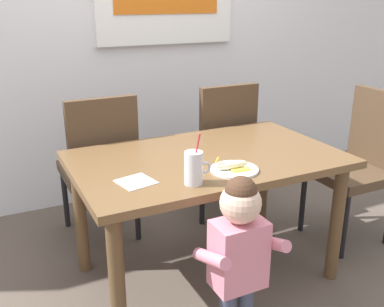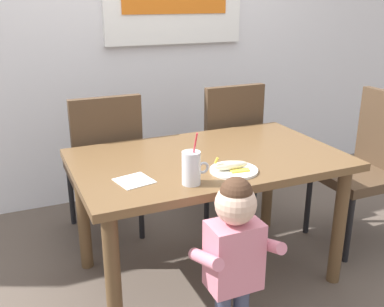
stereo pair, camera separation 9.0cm
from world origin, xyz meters
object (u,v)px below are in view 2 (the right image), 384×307
object	(u,v)px
dining_chair_far	(368,160)
peeled_banana	(232,166)
paper_napkin	(134,181)
dining_chair_left	(105,159)
snack_plate	(234,170)
dining_table	(208,173)
toddler_standing	(234,248)
dining_chair_right	(225,142)
milk_cup	(192,170)

from	to	relation	value
dining_chair_far	peeled_banana	size ratio (longest dim) A/B	5.52
dining_chair_far	paper_napkin	bearing A→B (deg)	-85.02
dining_chair_left	snack_plate	distance (m)	0.99
peeled_banana	dining_table	bearing A→B (deg)	91.09
snack_plate	toddler_standing	bearing A→B (deg)	-117.48
dining_chair_right	peeled_banana	distance (m)	1.00
paper_napkin	dining_table	bearing A→B (deg)	20.46
dining_chair_left	dining_chair_right	xyz separation A→B (m)	(0.85, 0.00, 0.00)
dining_chair_far	peeled_banana	world-z (taller)	dining_chair_far
dining_table	peeled_banana	bearing A→B (deg)	-88.91
dining_table	dining_chair_far	xyz separation A→B (m)	(1.09, -0.03, -0.08)
toddler_standing	dining_chair_left	bearing A→B (deg)	101.88
dining_chair_left	peeled_banana	distance (m)	0.99
dining_chair_far	paper_napkin	xyz separation A→B (m)	(-1.54, -0.13, 0.17)
toddler_standing	paper_napkin	world-z (taller)	toddler_standing
dining_chair_left	toddler_standing	size ratio (longest dim) A/B	1.15
dining_chair_right	toddler_standing	xyz separation A→B (m)	(-0.60, -1.21, -0.02)
dining_chair_left	toddler_standing	bearing A→B (deg)	101.88
dining_chair_left	dining_chair_far	size ratio (longest dim) A/B	1.00
milk_cup	snack_plate	bearing A→B (deg)	12.60
toddler_standing	peeled_banana	distance (m)	0.43
dining_chair_left	toddler_standing	world-z (taller)	dining_chair_left
toddler_standing	paper_napkin	bearing A→B (deg)	125.98
dining_chair_left	toddler_standing	distance (m)	1.24
paper_napkin	peeled_banana	bearing A→B (deg)	-9.41
dining_table	milk_cup	bearing A→B (deg)	-127.20
dining_chair_left	paper_napkin	xyz separation A→B (m)	(-0.04, -0.80, 0.17)
dining_chair_left	milk_cup	world-z (taller)	milk_cup
dining_chair_right	peeled_banana	xyz separation A→B (m)	(-0.43, -0.88, 0.20)
dining_chair_left	peeled_banana	bearing A→B (deg)	115.29
peeled_banana	paper_napkin	world-z (taller)	peeled_banana
dining_table	paper_napkin	world-z (taller)	paper_napkin
dining_table	dining_chair_right	bearing A→B (deg)	55.41
dining_chair_right	paper_napkin	distance (m)	1.21
dining_chair_far	toddler_standing	distance (m)	1.35
dining_chair_left	snack_plate	xyz separation A→B (m)	(0.43, -0.88, 0.18)
dining_table	dining_chair_left	xyz separation A→B (m)	(-0.41, 0.64, -0.08)
dining_chair_right	snack_plate	world-z (taller)	dining_chair_right
milk_cup	peeled_banana	size ratio (longest dim) A/B	1.42
toddler_standing	paper_napkin	distance (m)	0.54
dining_chair_right	dining_chair_far	xyz separation A→B (m)	(0.65, -0.67, 0.00)
dining_chair_right	toddler_standing	size ratio (longest dim) A/B	1.15
toddler_standing	snack_plate	size ratio (longest dim) A/B	3.64
dining_chair_far	snack_plate	distance (m)	1.10
dining_chair_left	peeled_banana	size ratio (longest dim) A/B	5.52
dining_chair_right	paper_napkin	size ratio (longest dim) A/B	6.40
dining_table	peeled_banana	world-z (taller)	peeled_banana
toddler_standing	paper_napkin	size ratio (longest dim) A/B	5.59
snack_plate	peeled_banana	size ratio (longest dim) A/B	1.32
milk_cup	peeled_banana	xyz separation A→B (m)	(0.23, 0.05, -0.04)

